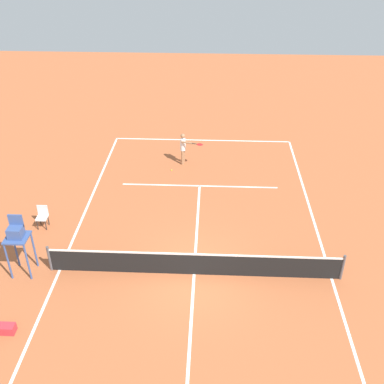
% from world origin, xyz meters
% --- Properties ---
extents(ground_plane, '(60.00, 60.00, 0.00)m').
position_xyz_m(ground_plane, '(0.00, 0.00, 0.00)').
color(ground_plane, '#AD5933').
extents(court_lines, '(10.06, 22.90, 0.01)m').
position_xyz_m(court_lines, '(0.00, 0.00, 0.00)').
color(court_lines, white).
rests_on(court_lines, ground).
extents(tennis_net, '(10.66, 0.10, 1.07)m').
position_xyz_m(tennis_net, '(0.00, 0.00, 0.50)').
color(tennis_net, '#4C4C51').
rests_on(tennis_net, ground).
extents(player_serving, '(1.21, 0.85, 1.69)m').
position_xyz_m(player_serving, '(0.89, -8.49, 1.01)').
color(player_serving, '#9E704C').
rests_on(player_serving, ground).
extents(tennis_ball, '(0.07, 0.07, 0.07)m').
position_xyz_m(tennis_ball, '(1.47, -7.70, 0.03)').
color(tennis_ball, '#CCE033').
rests_on(tennis_ball, ground).
extents(umpire_chair, '(0.80, 0.80, 2.41)m').
position_xyz_m(umpire_chair, '(6.21, 0.14, 1.61)').
color(umpire_chair, '#38518C').
rests_on(umpire_chair, ground).
extents(courtside_chair_mid, '(0.44, 0.46, 0.95)m').
position_xyz_m(courtside_chair_mid, '(6.43, -2.68, 0.53)').
color(courtside_chair_mid, '#262626').
rests_on(courtside_chair_mid, ground).
extents(equipment_bag, '(0.76, 0.32, 0.30)m').
position_xyz_m(equipment_bag, '(5.89, 2.97, 0.15)').
color(equipment_bag, red).
rests_on(equipment_bag, ground).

